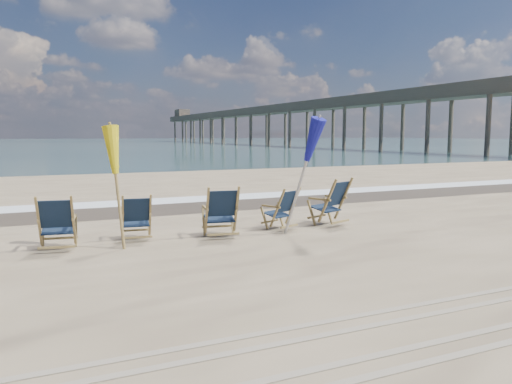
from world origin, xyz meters
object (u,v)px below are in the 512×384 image
beach_chair_4 (344,201)px  umbrella_blue (301,140)px  beach_chair_3 (293,207)px  umbrella_yellow (117,156)px  fishing_pier (282,120)px  beach_chair_0 (73,222)px  beach_chair_2 (237,211)px  beach_chair_1 (150,217)px

beach_chair_4 → umbrella_blue: bearing=5.9°
beach_chair_3 → umbrella_yellow: bearing=-17.3°
beach_chair_3 → umbrella_yellow: (-3.73, -0.35, 1.19)m
beach_chair_4 → fishing_pier: size_ratio=0.01×
beach_chair_0 → fishing_pier: size_ratio=0.01×
beach_chair_2 → beach_chair_4: size_ratio=0.97×
beach_chair_0 → beach_chair_1: (1.41, 0.32, -0.04)m
umbrella_blue → beach_chair_4: bearing=26.5°
beach_chair_0 → umbrella_yellow: umbrella_yellow is taller
beach_chair_0 → umbrella_blue: size_ratio=0.41×
beach_chair_2 → umbrella_yellow: umbrella_yellow is taller
beach_chair_3 → beach_chair_0: bearing=-19.3°
beach_chair_2 → fishing_pier: 81.40m
beach_chair_4 → fishing_pier: (35.60, 71.30, 4.11)m
beach_chair_3 → fishing_pier: size_ratio=0.01×
beach_chair_4 → umbrella_blue: size_ratio=0.44×
beach_chair_0 → beach_chair_2: bearing=-172.9°
beach_chair_4 → umbrella_yellow: (-5.01, -0.31, 1.11)m
beach_chair_1 → beach_chair_4: bearing=-174.4°
beach_chair_1 → umbrella_yellow: 1.42m
beach_chair_4 → beach_chair_3: bearing=-22.6°
umbrella_yellow → umbrella_blue: (3.43, -0.48, 0.26)m
beach_chair_2 → umbrella_yellow: (-2.25, 0.06, 1.13)m
beach_chair_4 → umbrella_yellow: umbrella_yellow is taller
beach_chair_1 → fishing_pier: fishing_pier is taller
beach_chair_4 → beach_chair_0: bearing=-18.4°
beach_chair_2 → beach_chair_4: bearing=-163.2°
fishing_pier → beach_chair_0: bearing=-120.0°
beach_chair_0 → fishing_pier: bearing=-110.2°
beach_chair_4 → umbrella_blue: 2.23m
beach_chair_1 → beach_chair_3: 3.08m
beach_chair_3 → fishing_pier: bearing=-140.1°
beach_chair_2 → umbrella_blue: bearing=169.8°
umbrella_yellow → umbrella_blue: umbrella_blue is taller
beach_chair_1 → umbrella_yellow: (-0.65, -0.40, 1.19)m
beach_chair_1 → beach_chair_3: (3.08, -0.05, 0.00)m
beach_chair_0 → beach_chair_4: 5.76m
beach_chair_0 → fishing_pier: fishing_pier is taller
beach_chair_0 → beach_chair_4: size_ratio=0.93×
beach_chair_0 → beach_chair_1: beach_chair_0 is taller
beach_chair_1 → umbrella_yellow: umbrella_yellow is taller
beach_chair_1 → beach_chair_2: 1.66m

